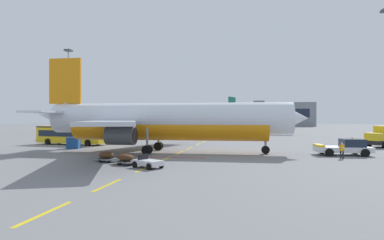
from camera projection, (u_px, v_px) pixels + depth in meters
name	position (u px, v px, depth m)	size (l,w,h in m)	color
ground	(341.00, 147.00, 48.33)	(400.00, 400.00, 0.00)	slate
apron_paint_markings	(197.00, 145.00, 51.90)	(8.00, 98.98, 0.01)	yellow
airliner_foreground	(164.00, 121.00, 40.20)	(34.77, 34.60, 12.20)	silver
pushback_tug	(345.00, 148.00, 36.93)	(6.24, 3.64, 2.08)	silver
airliner_mid_left	(249.00, 122.00, 91.12)	(25.81, 27.00, 9.77)	silver
apron_shuttle_bus	(72.00, 134.00, 51.94)	(12.27, 4.20, 3.00)	yellow
catering_truck	(59.00, 131.00, 65.42)	(6.45, 6.82, 3.14)	black
ground_power_truck	(95.00, 131.00, 64.15)	(3.41, 7.27, 3.14)	black
baggage_train	(126.00, 159.00, 29.52)	(8.23, 5.46, 1.14)	silver
ground_crew_worker	(342.00, 150.00, 33.92)	(0.59, 0.49, 1.68)	#232328
uld_cargo_container	(74.00, 143.00, 45.32)	(1.96, 1.94, 1.60)	#194C9E
apron_light_mast_near	(68.00, 81.00, 90.73)	(1.80, 1.80, 23.82)	slate
terminal_satellite	(237.00, 115.00, 184.78)	(82.31, 25.75, 14.33)	gray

